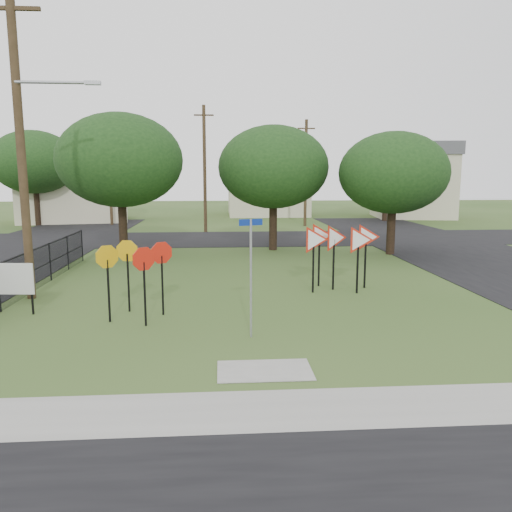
{
  "coord_description": "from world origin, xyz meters",
  "views": [
    {
      "loc": [
        -0.89,
        -12.4,
        4.1
      ],
      "look_at": [
        0.2,
        3.0,
        1.6
      ],
      "focal_mm": 35.0,
      "sensor_mm": 36.0,
      "label": 1
    }
  ],
  "objects_px": {
    "info_board": "(13,281)",
    "yield_sign_cluster": "(338,241)",
    "stop_sign_cluster": "(135,262)",
    "street_name_sign": "(251,270)"
  },
  "relations": [
    {
      "from": "yield_sign_cluster",
      "to": "info_board",
      "type": "distance_m",
      "value": 10.66
    },
    {
      "from": "stop_sign_cluster",
      "to": "yield_sign_cluster",
      "type": "relative_size",
      "value": 0.71
    },
    {
      "from": "info_board",
      "to": "yield_sign_cluster",
      "type": "bearing_deg",
      "value": 13.89
    },
    {
      "from": "yield_sign_cluster",
      "to": "info_board",
      "type": "xyz_separation_m",
      "value": [
        -10.33,
        -2.55,
        -0.74
      ]
    },
    {
      "from": "street_name_sign",
      "to": "stop_sign_cluster",
      "type": "xyz_separation_m",
      "value": [
        -3.19,
        1.92,
        -0.08
      ]
    },
    {
      "from": "yield_sign_cluster",
      "to": "street_name_sign",
      "type": "bearing_deg",
      "value": -123.93
    },
    {
      "from": "yield_sign_cluster",
      "to": "info_board",
      "type": "relative_size",
      "value": 1.99
    },
    {
      "from": "street_name_sign",
      "to": "yield_sign_cluster",
      "type": "distance_m",
      "value": 6.17
    },
    {
      "from": "street_name_sign",
      "to": "stop_sign_cluster",
      "type": "relative_size",
      "value": 1.37
    },
    {
      "from": "street_name_sign",
      "to": "yield_sign_cluster",
      "type": "height_order",
      "value": "street_name_sign"
    }
  ]
}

